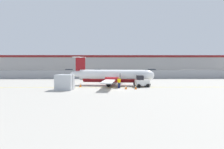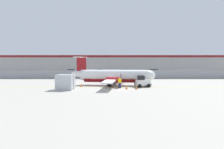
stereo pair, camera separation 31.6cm
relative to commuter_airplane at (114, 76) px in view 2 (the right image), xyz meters
name	(u,v)px [view 2 (the right image)]	position (x,y,z in m)	size (l,w,h in m)	color
ground_plane	(110,87)	(-0.54, -2.74, -1.60)	(140.00, 140.00, 0.01)	#ADA89E
perimeter_fence	(111,74)	(-0.54, 13.26, -0.49)	(98.00, 0.10, 2.10)	gray
parking_lot_strip	(111,75)	(-0.54, 24.76, -1.54)	(98.00, 17.00, 0.12)	#38383A
background_building	(111,64)	(-0.54, 43.25, 1.66)	(91.00, 8.10, 6.50)	#BCB7B2
commuter_airplane	(114,76)	(0.00, 0.00, 0.00)	(14.74, 16.07, 4.92)	white
baggage_tug	(142,82)	(4.49, -2.56, -0.75)	(2.49, 1.74, 1.88)	silver
ground_crew_worker	(119,82)	(0.77, -3.83, -0.65)	(0.55, 0.41, 1.70)	#191E4C
cargo_container	(64,82)	(-7.25, -5.47, -0.50)	(2.61, 2.26, 2.20)	#B7BCC1
traffic_cone_near_left	(80,85)	(-5.44, -2.04, -1.29)	(0.36, 0.36, 0.64)	orange
traffic_cone_near_right	(126,87)	(1.74, -4.90, -1.29)	(0.36, 0.36, 0.64)	orange
traffic_cone_far_left	(135,87)	(3.18, -5.15, -1.29)	(0.36, 0.36, 0.64)	orange
parked_car_0	(70,72)	(-13.65, 30.22, -0.71)	(4.27, 2.15, 1.58)	#B28C19
parked_car_1	(98,72)	(-4.46, 28.81, -0.71)	(4.29, 2.20, 1.58)	gray
parked_car_2	(123,72)	(3.12, 25.03, -0.71)	(4.33, 2.27, 1.58)	slate
parked_car_3	(153,71)	(13.36, 30.99, -0.71)	(4.34, 2.31, 1.58)	#19662D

